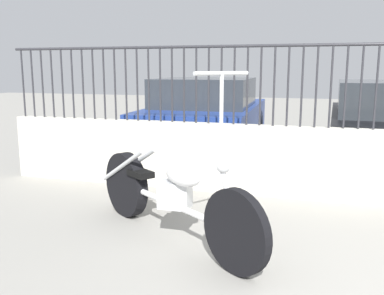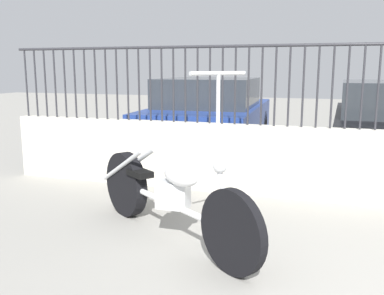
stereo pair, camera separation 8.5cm
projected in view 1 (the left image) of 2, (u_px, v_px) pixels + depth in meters
The scene contains 2 objects.
motorcycle_white at pixel (163, 194), 3.96m from camera, with size 2.01×1.47×1.53m.
car_blue at pixel (207, 114), 8.14m from camera, with size 2.03×4.05×1.36m.
Camera 1 is at (-0.96, -2.66, 1.55)m, focal length 40.00 mm.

